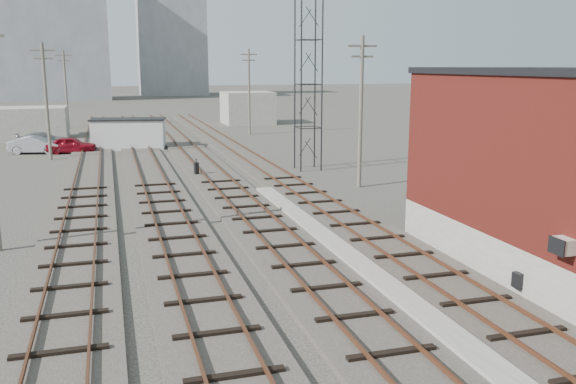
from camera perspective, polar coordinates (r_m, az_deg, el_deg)
name	(u,v)px	position (r m, az deg, el deg)	size (l,w,h in m)	color
ground	(187,134)	(66.69, -9.47, 5.34)	(320.00, 320.00, 0.00)	#282621
track_right	(254,161)	(46.58, -3.20, 2.88)	(3.20, 90.00, 0.39)	#332D28
track_mid_right	(202,164)	(45.85, -8.08, 2.64)	(3.20, 90.00, 0.39)	#332D28
track_mid_left	(147,166)	(45.45, -13.08, 2.37)	(3.20, 90.00, 0.39)	#332D28
track_left	(89,169)	(45.41, -18.12, 2.08)	(3.20, 90.00, 0.39)	#332D28
platform_curb	(357,264)	(22.71, 6.47, -6.71)	(0.90, 28.00, 0.26)	gray
brick_building	(562,170)	(23.88, 24.30, 1.88)	(6.54, 12.20, 7.22)	gray
lattice_tower	(308,62)	(42.98, 1.92, 12.04)	(1.60, 1.60, 15.00)	black
utility_pole_left_b	(46,98)	(51.07, -21.69, 8.15)	(1.80, 0.24, 9.00)	#595147
utility_pole_left_c	(66,87)	(75.99, -20.07, 9.20)	(1.80, 0.24, 9.00)	#595147
utility_pole_right_a	(361,108)	(36.87, 6.83, 7.80)	(1.80, 0.24, 9.00)	#595147
utility_pole_right_b	(249,89)	(65.48, -3.67, 9.57)	(1.80, 0.24, 9.00)	#595147
apartment_left	(53,28)	(141.37, -21.11, 14.15)	(22.00, 14.00, 30.00)	gray
apartment_right	(171,41)	(156.73, -10.85, 13.67)	(16.00, 12.00, 26.00)	gray
shed_left	(25,123)	(66.54, -23.39, 5.91)	(8.00, 5.00, 3.20)	gray
shed_right	(248,108)	(77.87, -3.81, 7.86)	(6.00, 6.00, 4.00)	gray
switch_stand	(196,169)	(40.96, -8.57, 2.15)	(0.33, 0.33, 1.15)	black
site_trailer	(129,134)	(56.04, -14.67, 5.32)	(6.78, 3.85, 2.69)	silver
car_red	(71,145)	(54.72, -19.62, 4.17)	(1.64, 4.09, 1.39)	maroon
car_silver	(36,145)	(55.53, -22.51, 4.09)	(1.53, 4.40, 1.45)	#999CA1
car_grey	(44,140)	(59.23, -21.83, 4.54)	(1.96, 4.81, 1.40)	slate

